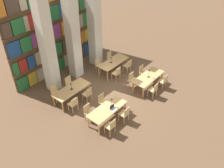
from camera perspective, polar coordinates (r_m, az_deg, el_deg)
ground_plane at (r=14.22m, az=-0.38°, el=-1.95°), size 40.00×40.00×0.00m
bookshelf_bank at (r=15.31m, az=-12.13°, el=12.16°), size 6.88×0.35×5.50m
pillar_left at (r=13.35m, az=-14.83°, el=9.32°), size 0.63×0.63×6.00m
pillar_center at (r=14.30m, az=-9.11°, el=12.07°), size 0.63×0.63×6.00m
pillar_right at (r=15.41m, az=-4.07°, el=14.36°), size 0.63×0.63×6.00m
reading_table_0 at (r=12.18m, az=-1.11°, el=-5.92°), size 2.11×0.86×0.75m
chair_0 at (r=11.67m, az=-0.28°, el=-9.57°), size 0.42×0.40×0.90m
chair_1 at (r=12.37m, az=-5.35°, el=-6.39°), size 0.42×0.40×0.90m
chair_2 at (r=12.25m, az=2.94°, el=-6.81°), size 0.42×0.40×0.90m
chair_3 at (r=12.92m, az=-2.07°, el=-3.94°), size 0.42×0.40×0.90m
desk_lamp_0 at (r=12.04m, az=-0.06°, el=-3.87°), size 0.14×0.14×0.50m
laptop at (r=12.08m, az=0.28°, el=-5.58°), size 0.32×0.22×0.21m
reading_table_1 at (r=14.37m, az=8.29°, el=1.45°), size 2.11×0.86×0.75m
chair_4 at (r=13.83m, az=9.48°, el=-1.25°), size 0.42×0.40×0.90m
chair_5 at (r=14.43m, az=4.72°, el=1.05°), size 0.42×0.40×0.90m
chair_6 at (r=14.55m, az=11.62°, el=0.66°), size 0.42×0.40×0.90m
chair_7 at (r=15.12m, az=7.00°, el=2.78°), size 0.42×0.40×0.90m
desk_lamp_1 at (r=14.09m, az=8.47°, el=2.68°), size 0.14×0.14×0.50m
reading_table_2 at (r=13.50m, az=-9.21°, el=-1.41°), size 2.11×0.86×0.75m
chair_8 at (r=12.92m, az=-8.80°, el=-4.47°), size 0.42×0.40×0.90m
chair_9 at (r=13.81m, az=-12.81°, el=-1.83°), size 0.42×0.40×0.90m
chair_10 at (r=13.42m, az=-5.58°, el=-2.25°), size 0.42×0.40×0.90m
chair_11 at (r=14.28m, az=-9.65°, el=0.15°), size 0.42×0.40×0.90m
desk_lamp_2 at (r=13.26m, az=-9.33°, el=-0.22°), size 0.14×0.14×0.42m
reading_table_3 at (r=15.53m, az=0.33°, el=4.91°), size 2.11×0.86×0.75m
chair_12 at (r=14.90m, az=1.09°, el=2.52°), size 0.42×0.40×0.90m
chair_13 at (r=15.69m, az=-2.96°, el=4.46°), size 0.42×0.40×0.90m
chair_14 at (r=15.62m, az=3.65°, el=4.28°), size 0.42×0.40×0.90m
chair_15 at (r=16.38m, az=-0.34°, el=6.07°), size 0.42×0.40×0.90m
desk_lamp_3 at (r=15.25m, az=-0.21°, el=5.78°), size 0.14×0.14×0.40m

